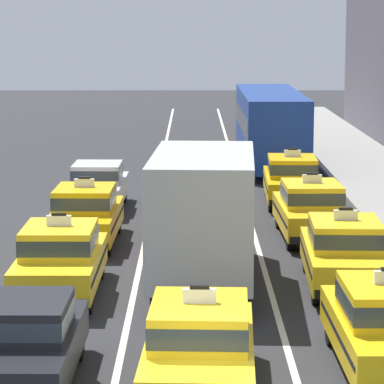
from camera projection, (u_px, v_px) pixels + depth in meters
lane_stripe_left_center at (150, 209)px, 35.14m from camera, size 0.14×80.00×0.01m
lane_stripe_center_right at (244, 209)px, 35.14m from camera, size 0.14×80.00×0.01m
sedan_left_nearest at (22, 340)px, 17.93m from camera, size 1.78×4.31×1.58m
taxi_left_second at (58, 258)px, 23.93m from camera, size 1.83×4.56×1.96m
taxi_left_third at (83, 214)px, 29.42m from camera, size 1.88×4.59×1.96m
sedan_left_fourth at (95, 185)px, 34.84m from camera, size 1.81×4.32×1.58m
taxi_center_nearest at (197, 346)px, 17.50m from camera, size 1.99×4.63×1.96m
box_truck_center_second at (202, 212)px, 24.78m from camera, size 2.55×7.06×3.27m
taxi_center_third at (201, 196)px, 32.50m from camera, size 2.00×4.63×1.96m
taxi_right_second at (342, 252)px, 24.64m from camera, size 1.99×4.63×1.96m
taxi_right_third at (309, 209)px, 30.20m from camera, size 1.89×4.59×1.96m
taxi_right_fourth at (290, 179)px, 35.90m from camera, size 1.95×4.61×1.96m
bus_right_fifth at (268, 124)px, 45.37m from camera, size 2.56×11.21×3.22m
taxi_right_sixth at (257, 123)px, 55.17m from camera, size 1.87×4.58×1.96m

